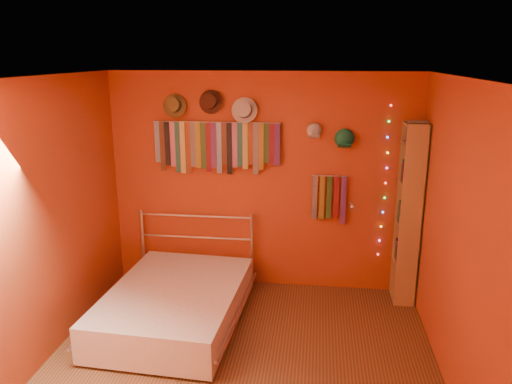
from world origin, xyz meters
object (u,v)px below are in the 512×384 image
at_px(tie_rack, 215,145).
at_px(bed, 175,304).
at_px(reading_lamp, 352,206).
at_px(bookshelf, 413,214).

relative_size(tie_rack, bed, 0.76).
distance_m(tie_rack, reading_lamp, 1.66).
distance_m(reading_lamp, bed, 2.15).
relative_size(reading_lamp, bookshelf, 0.13).
bearing_deg(bed, tie_rack, 79.27).
bearing_deg(tie_rack, reading_lamp, -5.30).
xyz_separation_m(tie_rack, bookshelf, (2.18, -0.15, -0.67)).
relative_size(bookshelf, bed, 1.05).
bearing_deg(reading_lamp, bed, -154.90).
xyz_separation_m(reading_lamp, bed, (-1.78, -0.84, -0.86)).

